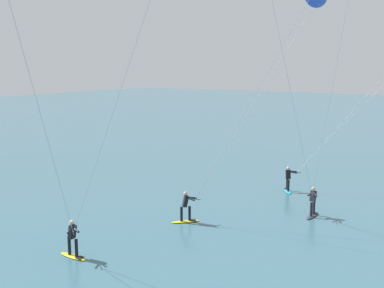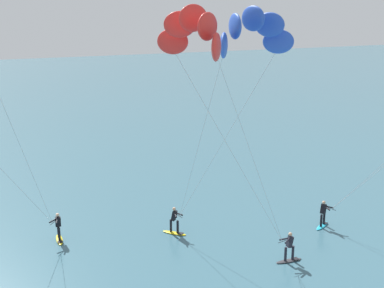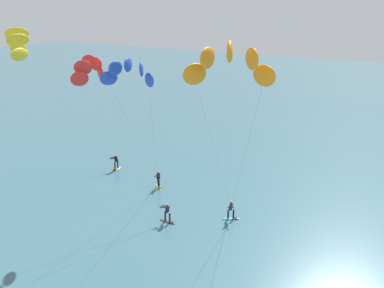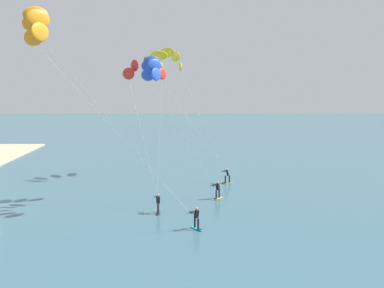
% 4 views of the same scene
% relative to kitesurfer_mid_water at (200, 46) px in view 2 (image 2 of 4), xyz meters
% --- Properties ---
extents(kitesurfer_mid_water, '(7.76, 4.25, 13.26)m').
position_rel_kitesurfer_mid_water_xyz_m(kitesurfer_mid_water, '(0.00, 0.00, 0.00)').
color(kitesurfer_mid_water, '#333338').
rests_on(kitesurfer_mid_water, ground).
extents(kitesurfer_downwind, '(4.63, 7.74, 13.17)m').
position_rel_kitesurfer_mid_water_xyz_m(kitesurfer_downwind, '(2.71, 1.02, -0.08)').
color(kitesurfer_downwind, yellow).
rests_on(kitesurfer_downwind, ground).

